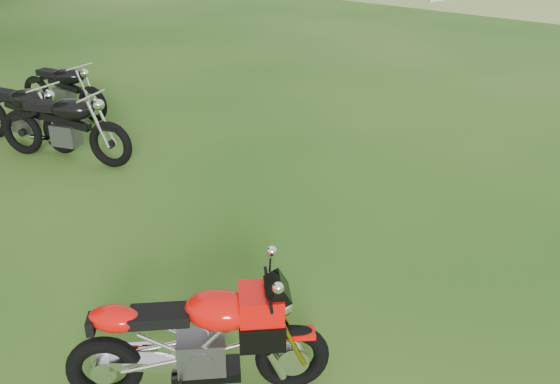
% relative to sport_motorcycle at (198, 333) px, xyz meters
% --- Properties ---
extents(ground, '(120.00, 120.00, 0.00)m').
position_rel_sport_motorcycle_xyz_m(ground, '(0.59, 1.16, -0.54)').
color(ground, '#154B10').
rests_on(ground, ground).
extents(sport_motorcycle, '(1.86, 0.88, 1.08)m').
position_rel_sport_motorcycle_xyz_m(sport_motorcycle, '(0.00, 0.00, 0.00)').
color(sport_motorcycle, red).
rests_on(sport_motorcycle, ground).
extents(vintage_moto_b, '(2.08, 0.85, 1.07)m').
position_rel_sport_motorcycle_xyz_m(vintage_moto_b, '(-3.03, 4.16, -0.01)').
color(vintage_moto_b, black).
rests_on(vintage_moto_b, ground).
extents(vintage_moto_c, '(1.86, 1.07, 0.97)m').
position_rel_sport_motorcycle_xyz_m(vintage_moto_c, '(-3.98, 6.08, -0.06)').
color(vintage_moto_c, black).
rests_on(vintage_moto_c, ground).
extents(vintage_moto_d, '(2.00, 1.07, 1.03)m').
position_rel_sport_motorcycle_xyz_m(vintage_moto_d, '(-3.88, 4.63, -0.02)').
color(vintage_moto_d, black).
rests_on(vintage_moto_d, ground).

